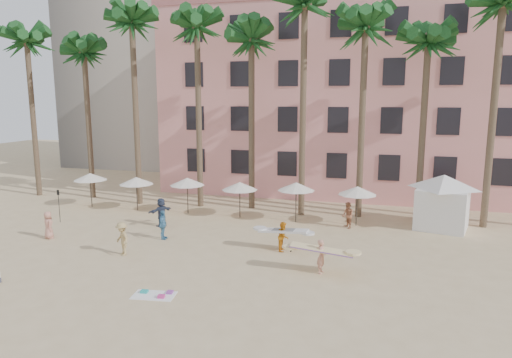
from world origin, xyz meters
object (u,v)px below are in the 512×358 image
at_px(carrier_yellow, 322,254).
at_px(carrier_white, 283,235).
at_px(cabana, 443,197).
at_px(pink_hotel, 368,101).

distance_m(carrier_yellow, carrier_white, 3.64).
bearing_deg(carrier_white, cabana, 38.48).
distance_m(cabana, carrier_white, 11.39).
xyz_separation_m(pink_hotel, carrier_white, (-3.56, -19.61, -7.12)).
distance_m(cabana, carrier_yellow, 11.73).
bearing_deg(cabana, carrier_yellow, -123.38).
relative_size(pink_hotel, carrier_yellow, 11.79).
bearing_deg(pink_hotel, carrier_yellow, -92.86).
relative_size(cabana, carrier_yellow, 1.83).
bearing_deg(carrier_white, pink_hotel, 79.72).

